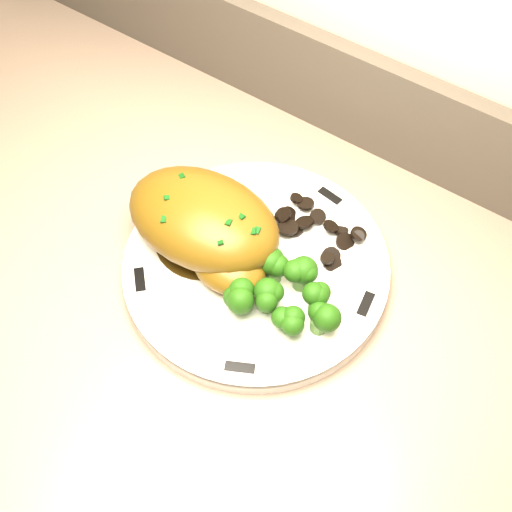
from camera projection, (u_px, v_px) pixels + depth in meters
The scene contains 10 objects.
plate at pixel (256, 267), 0.65m from camera, with size 0.27×0.27×0.02m, color white.
rim_accent_0 at pixel (330, 196), 0.69m from camera, with size 0.03×0.01×0.00m, color black.
rim_accent_1 at pixel (205, 184), 0.70m from camera, with size 0.03×0.01×0.00m, color black.
rim_accent_2 at pixel (140, 280), 0.63m from camera, with size 0.03×0.01×0.00m, color black.
rim_accent_3 at pixel (240, 367), 0.58m from camera, with size 0.03×0.01×0.00m, color black.
rim_accent_4 at pixel (366, 304), 0.62m from camera, with size 0.03×0.01×0.00m, color black.
gravy_pool at pixel (205, 238), 0.66m from camera, with size 0.10×0.10×0.00m, color #342309.
chicken_breast at pixel (206, 225), 0.63m from camera, with size 0.17×0.12×0.06m.
mushroom_pile at pixel (314, 231), 0.66m from camera, with size 0.08×0.06×0.02m.
broccoli_florets at pixel (287, 295), 0.60m from camera, with size 0.10×0.08×0.04m.
Camera 1 is at (-0.29, 1.47, 1.50)m, focal length 45.00 mm.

